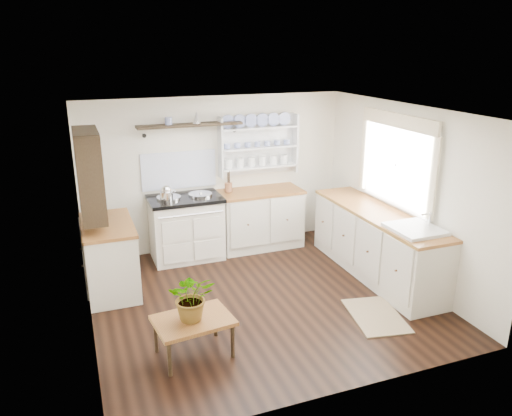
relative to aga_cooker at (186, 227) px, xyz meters
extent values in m
cube|color=black|center=(0.56, -1.57, -0.47)|extent=(4.00, 3.80, 0.01)
cube|color=silver|center=(0.56, 0.33, 0.68)|extent=(4.00, 0.02, 2.30)
cube|color=silver|center=(2.56, -1.57, 0.68)|extent=(0.02, 3.80, 2.30)
cube|color=silver|center=(-1.44, -1.57, 0.68)|extent=(0.02, 3.80, 2.30)
cube|color=white|center=(0.56, -1.57, 1.83)|extent=(4.00, 3.80, 0.01)
cube|color=white|center=(2.52, -1.42, 1.03)|extent=(0.04, 1.40, 1.00)
cube|color=white|center=(2.50, -1.42, 1.03)|extent=(0.02, 1.50, 1.10)
cube|color=beige|center=(2.48, -1.42, 1.61)|extent=(0.04, 1.55, 0.18)
cube|color=silver|center=(0.00, 0.00, -0.03)|extent=(1.00, 0.65, 0.88)
cube|color=black|center=(0.00, 0.00, 0.43)|extent=(1.04, 0.69, 0.05)
cylinder|color=silver|center=(-0.23, 0.00, 0.47)|extent=(0.34, 0.34, 0.03)
cylinder|color=silver|center=(0.23, 0.00, 0.47)|extent=(0.34, 0.34, 0.03)
cylinder|color=silver|center=(0.00, -0.36, 0.31)|extent=(0.90, 0.02, 0.02)
cube|color=beige|center=(1.16, 0.03, -0.03)|extent=(1.25, 0.60, 0.88)
cube|color=brown|center=(1.16, 0.03, 0.41)|extent=(1.27, 0.63, 0.04)
cube|color=beige|center=(2.26, -1.47, -0.03)|extent=(0.60, 2.40, 0.88)
cube|color=brown|center=(2.26, -1.47, 0.41)|extent=(0.62, 2.43, 0.04)
cube|color=white|center=(2.26, -2.22, 0.33)|extent=(0.55, 0.60, 0.28)
cylinder|color=silver|center=(2.46, -2.22, 0.53)|extent=(0.02, 0.02, 0.22)
cube|color=beige|center=(-1.14, -0.67, -0.03)|extent=(0.60, 1.10, 0.88)
cube|color=brown|center=(-1.14, -0.67, 0.41)|extent=(0.62, 1.13, 0.04)
cube|color=white|center=(1.21, 0.31, 1.08)|extent=(1.20, 0.03, 0.90)
cube|color=white|center=(1.21, 0.22, 1.08)|extent=(1.20, 0.22, 0.02)
cylinder|color=navy|center=(1.21, 0.23, 1.35)|extent=(0.20, 0.02, 0.20)
cube|color=black|center=(0.16, 0.20, 1.45)|extent=(1.50, 0.24, 0.04)
cone|color=black|center=(-0.49, 0.27, 1.34)|extent=(0.06, 0.20, 0.06)
cone|color=black|center=(0.81, 0.27, 1.34)|extent=(0.06, 0.20, 0.06)
cube|color=black|center=(-1.28, -0.67, 1.08)|extent=(0.28, 0.80, 1.05)
cylinder|color=brown|center=(0.69, 0.11, 0.50)|extent=(0.11, 0.11, 0.13)
cube|color=brown|center=(-0.50, -2.43, -0.08)|extent=(0.81, 0.62, 0.04)
cylinder|color=black|center=(-0.80, -2.69, -0.29)|extent=(0.04, 0.04, 0.37)
cylinder|color=black|center=(-0.85, -2.25, -0.29)|extent=(0.04, 0.04, 0.37)
cylinder|color=black|center=(-0.15, -2.61, -0.29)|extent=(0.04, 0.04, 0.37)
cylinder|color=black|center=(-0.20, -2.18, -0.29)|extent=(0.04, 0.04, 0.37)
imported|color=#3F7233|center=(-0.50, -2.43, 0.19)|extent=(0.51, 0.47, 0.50)
cube|color=olive|center=(1.65, -2.45, -0.46)|extent=(0.70, 0.94, 0.02)
camera|label=1|loc=(-1.45, -6.73, 2.52)|focal=35.00mm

